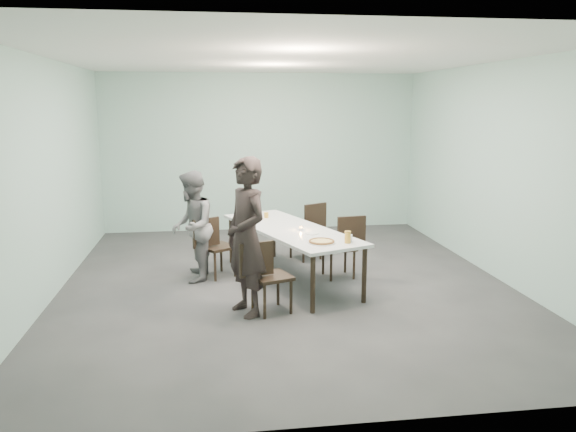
{
  "coord_description": "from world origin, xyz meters",
  "views": [
    {
      "loc": [
        -0.98,
        -7.32,
        2.42
      ],
      "look_at": [
        0.0,
        -0.28,
        1.0
      ],
      "focal_mm": 35.0,
      "sensor_mm": 36.0,
      "label": 1
    }
  ],
  "objects": [
    {
      "name": "amber_tumbler",
      "position": [
        -0.17,
        0.87,
        0.79
      ],
      "size": [
        0.07,
        0.07,
        0.08
      ],
      "primitive_type": "cylinder",
      "color": "gold",
      "rests_on": "table"
    },
    {
      "name": "tealight",
      "position": [
        0.21,
        -0.04,
        0.77
      ],
      "size": [
        0.06,
        0.06,
        0.05
      ],
      "color": "silver",
      "rests_on": "table"
    },
    {
      "name": "chair_near_left",
      "position": [
        -0.38,
        -1.07,
        0.5
      ],
      "size": [
        0.65,
        0.54,
        0.87
      ],
      "rotation": [
        0.0,
        0.0,
        0.34
      ],
      "color": "black",
      "rests_on": "ground"
    },
    {
      "name": "room_shell",
      "position": [
        0.0,
        0.0,
        2.03
      ],
      "size": [
        6.02,
        7.02,
        3.01
      ],
      "color": "#9BC3B9",
      "rests_on": "ground"
    },
    {
      "name": "diner_near",
      "position": [
        -0.59,
        -1.05,
        0.92
      ],
      "size": [
        0.69,
        0.8,
        1.84
      ],
      "primitive_type": "imported",
      "rotation": [
        0.0,
        0.0,
        -1.13
      ],
      "color": "black",
      "rests_on": "ground"
    },
    {
      "name": "diner_far",
      "position": [
        -1.25,
        0.34,
        0.77
      ],
      "size": [
        0.62,
        0.78,
        1.53
      ],
      "primitive_type": "imported",
      "rotation": [
        0.0,
        0.0,
        -1.63
      ],
      "color": "slate",
      "rests_on": "ground"
    },
    {
      "name": "chair_far_left",
      "position": [
        -0.97,
        0.41,
        0.5
      ],
      "size": [
        0.64,
        0.58,
        0.87
      ],
      "rotation": [
        0.0,
        0.0,
        0.58
      ],
      "color": "black",
      "rests_on": "ground"
    },
    {
      "name": "beer_glass",
      "position": [
        0.66,
        -0.82,
        0.82
      ],
      "size": [
        0.08,
        0.08,
        0.15
      ],
      "primitive_type": "cylinder",
      "color": "gold",
      "rests_on": "table"
    },
    {
      "name": "chair_near_right",
      "position": [
        0.87,
        0.2,
        0.5
      ],
      "size": [
        0.63,
        0.47,
        0.87
      ],
      "rotation": [
        0.0,
        0.0,
        3.27
      ],
      "color": "black",
      "rests_on": "ground"
    },
    {
      "name": "chair_far_right",
      "position": [
        0.56,
        1.25,
        0.5
      ],
      "size": [
        0.65,
        0.57,
        0.87
      ],
      "rotation": [
        0.0,
        0.0,
        3.62
      ],
      "color": "black",
      "rests_on": "ground"
    },
    {
      "name": "ground",
      "position": [
        0.0,
        0.0,
        0.0
      ],
      "size": [
        7.0,
        7.0,
        0.0
      ],
      "primitive_type": "plane",
      "color": "#333335",
      "rests_on": "ground"
    },
    {
      "name": "menu",
      "position": [
        -0.39,
        0.94,
        0.75
      ],
      "size": [
        0.36,
        0.31,
        0.01
      ],
      "primitive_type": "cube",
      "rotation": [
        0.0,
        0.0,
        0.36
      ],
      "color": "silver",
      "rests_on": "table"
    },
    {
      "name": "water_tumbler",
      "position": [
        0.7,
        -0.75,
        0.8
      ],
      "size": [
        0.08,
        0.08,
        0.09
      ],
      "primitive_type": "cylinder",
      "color": "silver",
      "rests_on": "table"
    },
    {
      "name": "table",
      "position": [
        0.09,
        0.12,
        0.69
      ],
      "size": [
        1.76,
        2.75,
        0.75
      ],
      "rotation": [
        0.0,
        0.0,
        0.36
      ],
      "color": "white",
      "rests_on": "ground"
    },
    {
      "name": "side_plate",
      "position": [
        0.32,
        -0.26,
        0.76
      ],
      "size": [
        0.18,
        0.18,
        0.01
      ],
      "primitive_type": "cylinder",
      "color": "white",
      "rests_on": "table"
    },
    {
      "name": "pizza",
      "position": [
        0.35,
        -0.78,
        0.77
      ],
      "size": [
        0.34,
        0.34,
        0.04
      ],
      "color": "white",
      "rests_on": "table"
    }
  ]
}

